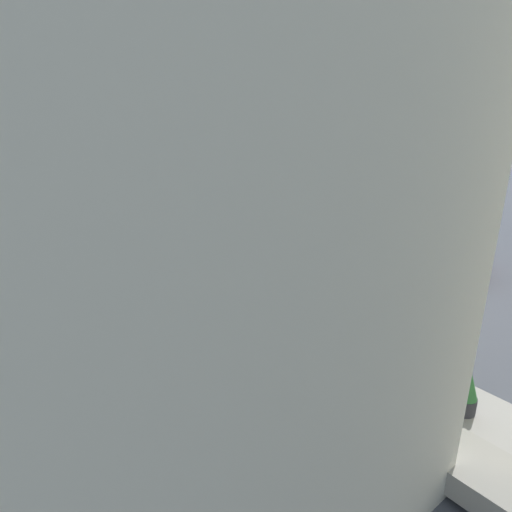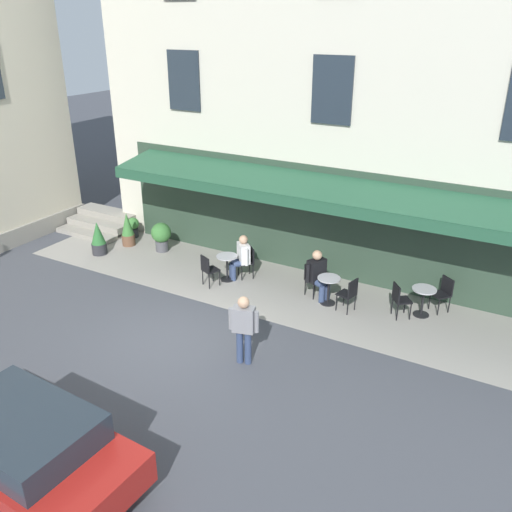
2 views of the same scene
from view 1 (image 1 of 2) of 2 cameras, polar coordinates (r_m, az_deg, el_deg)
The scene contains 20 objects.
ground_plane at distance 15.23m, azimuth 12.76°, elevation -5.05°, with size 70.00×70.00×0.00m, color #42444C.
sidewalk_cafe_terrace at distance 15.28m, azimuth -5.03°, elevation -4.52°, with size 20.50×3.20×0.01m, color gray.
back_alley_steps at distance 8.98m, azimuth 28.67°, elevation -24.85°, with size 2.40×1.75×0.60m.
cafe_table_near_entrance at distance 12.47m, azimuth 5.36°, elevation -7.84°, with size 0.60×0.60×0.75m.
cafe_chair_black_facing_street at distance 12.66m, azimuth 8.07°, elevation -7.22°, with size 0.53×0.53×0.91m.
cafe_chair_black_near_door at distance 12.44m, azimuth 2.43°, elevation -7.54°, with size 0.57×0.57×0.91m.
cafe_table_mid_terrace at distance 14.53m, azimuth -3.33°, elevation -3.68°, with size 0.60×0.60×0.75m.
cafe_chair_black_corner_right at distance 15.05m, azimuth -4.26°, elevation -2.63°, with size 0.48×0.48×0.91m.
cafe_chair_black_kerbside at distance 13.93m, azimuth -2.84°, elevation -4.46°, with size 0.53×0.53×0.91m.
cafe_table_streetside at distance 16.06m, azimuth -9.82°, elevation -1.65°, with size 0.60×0.60×0.75m.
cafe_chair_black_back_row at distance 15.81m, azimuth -7.71°, elevation -1.65°, with size 0.56×0.56×0.91m.
cafe_chair_black_by_window at distance 16.14m, azimuth -12.05°, elevation -1.47°, with size 0.56×0.56×0.91m.
seated_patron_in_black at distance 14.06m, azimuth -3.02°, elevation -3.49°, with size 0.66×0.64×1.34m.
seated_companion_in_white at distance 12.37m, azimuth 3.44°, elevation -6.94°, with size 0.63×0.64×1.31m.
walking_pedestrian_in_grey at distance 16.05m, azimuth 7.68°, elevation 0.16°, with size 0.64×0.38×1.61m.
potted_plant_entrance_left at distance 9.85m, azimuth 20.70°, elevation -16.92°, with size 0.43×0.43×1.11m.
potted_plant_mid_terrace at distance 9.36m, azimuth 20.30°, elevation -20.30°, with size 0.41×0.41×0.69m.
potted_plant_under_sign at distance 10.28m, azimuth 14.06°, elevation -14.49°, with size 0.64×0.64×0.94m.
potted_plant_by_steps at distance 10.52m, azimuth 25.17°, elevation -15.19°, with size 0.47×0.47×1.07m.
parked_car_red at distance 18.77m, azimuth 20.63°, elevation 1.18°, with size 4.38×2.00×1.33m.
Camera 1 is at (8.43, -11.08, 6.18)m, focal length 31.53 mm.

